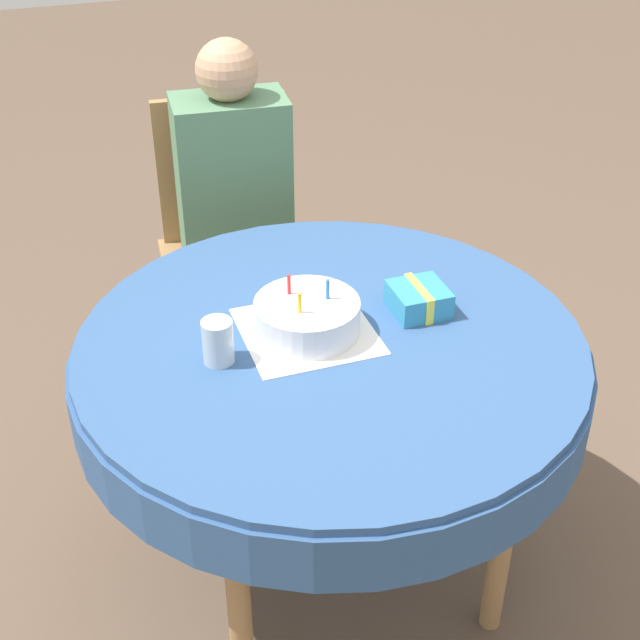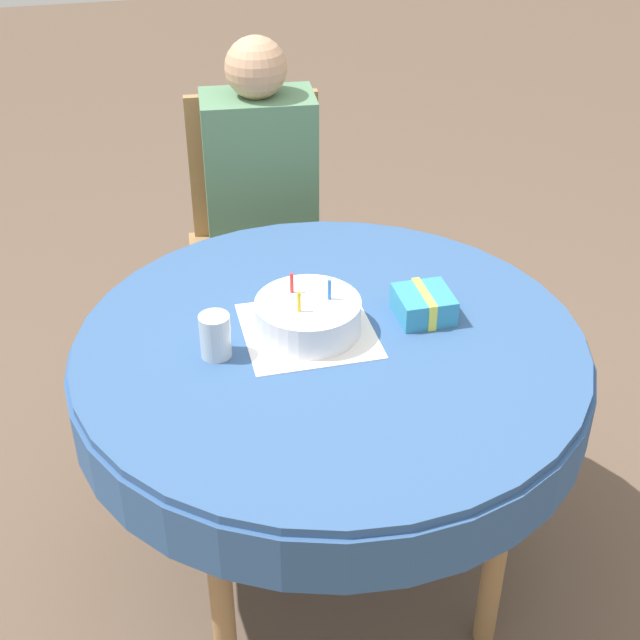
{
  "view_description": "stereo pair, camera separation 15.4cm",
  "coord_description": "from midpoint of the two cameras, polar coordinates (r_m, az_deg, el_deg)",
  "views": [
    {
      "loc": [
        -0.54,
        -1.49,
        1.81
      ],
      "look_at": [
        -0.02,
        0.01,
        0.75
      ],
      "focal_mm": 50.0,
      "sensor_mm": 36.0,
      "label": 1
    },
    {
      "loc": [
        -0.39,
        -1.53,
        1.81
      ],
      "look_at": [
        -0.02,
        0.01,
        0.75
      ],
      "focal_mm": 50.0,
      "sensor_mm": 36.0,
      "label": 2
    }
  ],
  "objects": [
    {
      "name": "ground_plane",
      "position": [
        2.4,
        2.45,
        -15.28
      ],
      "size": [
        12.0,
        12.0,
        0.0
      ],
      "primitive_type": "plane",
      "color": "brown"
    },
    {
      "name": "gift_box",
      "position": [
        2.01,
        8.84,
        0.93
      ],
      "size": [
        0.12,
        0.13,
        0.07
      ],
      "color": "teal",
      "rests_on": "dining_table"
    },
    {
      "name": "chair",
      "position": [
        2.81,
        -2.31,
        5.33
      ],
      "size": [
        0.49,
        0.49,
        0.89
      ],
      "rotation": [
        0.0,
        0.0,
        -0.09
      ],
      "color": "#A37A4C",
      "rests_on": "ground_plane"
    },
    {
      "name": "napkin",
      "position": [
        1.95,
        1.49,
        -0.73
      ],
      "size": [
        0.28,
        0.28,
        0.0
      ],
      "color": "white",
      "rests_on": "dining_table"
    },
    {
      "name": "dining_table",
      "position": [
        1.98,
        2.88,
        -3.3
      ],
      "size": [
        1.13,
        1.13,
        0.71
      ],
      "color": "#335689",
      "rests_on": "ground_plane"
    },
    {
      "name": "birthday_cake",
      "position": [
        1.93,
        1.51,
        0.21
      ],
      "size": [
        0.23,
        0.23,
        0.12
      ],
      "color": "white",
      "rests_on": "dining_table"
    },
    {
      "name": "person",
      "position": [
        2.64,
        -2.15,
        7.82
      ],
      "size": [
        0.34,
        0.31,
        1.12
      ],
      "rotation": [
        0.0,
        0.0,
        -0.09
      ],
      "color": "tan",
      "rests_on": "ground_plane"
    },
    {
      "name": "drinking_glass",
      "position": [
        1.85,
        -4.35,
        -1.14
      ],
      "size": [
        0.07,
        0.07,
        0.1
      ],
      "color": "silver",
      "rests_on": "dining_table"
    }
  ]
}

